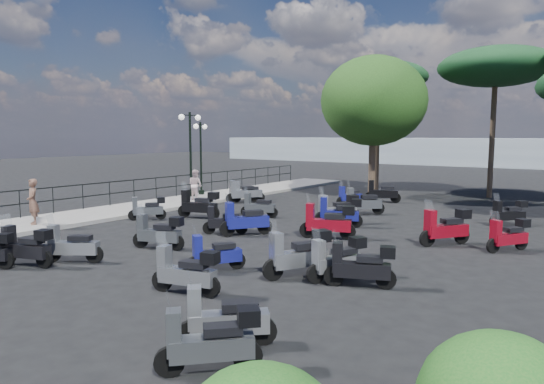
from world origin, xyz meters
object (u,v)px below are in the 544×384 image
Objects in this scene: scooter_8 at (258,207)px; scooter_16 at (186,272)px; scooter_22 at (361,266)px; scooter_25 at (508,236)px; scooter_5 at (159,233)px; pine_2 at (379,78)px; scooter_19 at (339,213)px; scooter_17 at (224,320)px; pine_0 at (496,67)px; scooter_12 at (224,222)px; scooter_23 at (337,260)px; scooter_11 at (215,255)px; scooter_13 at (328,222)px; woman at (33,202)px; scooter_7 at (199,205)px; scooter_15 at (382,193)px; scooter_26 at (509,214)px; scooter_21 at (210,342)px; lamp_post_1 at (190,149)px; scooter_9 at (349,196)px; scooter_3 at (247,193)px; scooter_14 at (337,210)px; scooter_18 at (298,255)px; scooter_1 at (148,209)px; broadleaf_tree at (373,101)px; pedestrian_far at (195,185)px; scooter_2 at (242,193)px; scooter_24 at (446,228)px; lamp_post_2 at (201,153)px; scooter_0 at (26,247)px; scooter_6 at (245,221)px; scooter_20 at (362,203)px; scooter_10 at (71,246)px.

scooter_16 is (4.63, -8.62, 0.05)m from scooter_8.
scooter_25 is (2.03, 5.57, -0.02)m from scooter_22.
pine_2 reaches higher than scooter_5.
pine_2 reaches higher than scooter_19.
scooter_17 is (6.98, -10.10, 0.01)m from scooter_8.
pine_0 is (-3.11, 12.77, 6.43)m from scooter_25.
scooter_12 is 6.14m from scooter_23.
scooter_13 reaches higher than scooter_11.
woman reaches higher than scooter_19.
scooter_7 reaches higher than scooter_17.
scooter_15 is (2.38, 7.09, 0.06)m from scooter_8.
pine_0 reaches higher than scooter_26.
scooter_21 is (2.76, -2.24, -0.03)m from scooter_16.
scooter_25 is at bearing 1.68° from lamp_post_1.
scooter_23 is (4.37, -12.94, -0.01)m from scooter_15.
scooter_21 is (5.96, -16.28, 0.05)m from scooter_9.
scooter_14 is (6.63, -2.90, 0.08)m from scooter_3.
scooter_12 is (7.51, -5.96, -2.24)m from lamp_post_1.
scooter_7 is at bearing 112.95° from scooter_8.
scooter_16 is (9.80, -2.00, -0.49)m from woman.
scooter_18 is at bearing -109.72° from scooter_5.
scooter_9 reaches higher than scooter_1.
scooter_8 is 0.96× the size of scooter_14.
broadleaf_tree is at bearing -14.77° from scooter_25.
scooter_5 is 18.19m from pine_2.
scooter_18 is (1.24, 2.45, 0.05)m from scooter_16.
pedestrian_far reaches higher than scooter_1.
scooter_2 is at bearing 57.82° from scooter_9.
pine_2 is at bearing 107.85° from broadleaf_tree.
scooter_12 is 17.76m from pine_0.
scooter_21 is 10.17m from scooter_24.
woman is 1.10× the size of scooter_22.
scooter_2 is (3.28, -0.52, -1.88)m from lamp_post_2.
scooter_19 is at bearing 174.72° from pedestrian_far.
scooter_0 is at bearing -92.09° from pine_2.
scooter_2 reaches higher than scooter_3.
scooter_19 is (-2.17, 6.21, -0.01)m from scooter_18.
scooter_6 is at bearing -86.95° from broadleaf_tree.
scooter_20 is (-0.21, 2.64, -0.04)m from scooter_14.
lamp_post_2 is at bearing 18.70° from scooter_24.
scooter_18 is 6.73m from scooter_25.
pine_0 is at bearing -43.78° from scooter_25.
lamp_post_2 is 17.00m from scooter_22.
pine_0 reaches higher than scooter_10.
scooter_7 is 1.21× the size of scooter_23.
scooter_7 is 1.22× the size of scooter_20.
scooter_19 is 7.13m from scooter_22.
lamp_post_1 is 9.94m from broadleaf_tree.
scooter_20 is 7.37m from broadleaf_tree.
scooter_9 is 1.93m from scooter_15.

